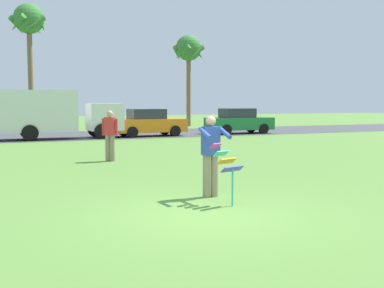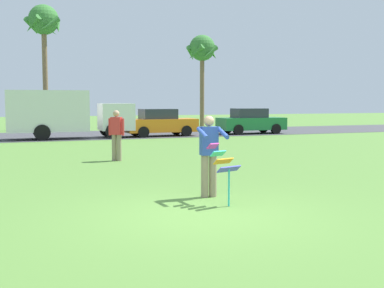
{
  "view_description": "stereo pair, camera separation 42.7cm",
  "coord_description": "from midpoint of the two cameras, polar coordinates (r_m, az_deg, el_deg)",
  "views": [
    {
      "loc": [
        -3.58,
        -7.62,
        2.03
      ],
      "look_at": [
        0.74,
        2.44,
        1.05
      ],
      "focal_mm": 44.58,
      "sensor_mm": 36.0,
      "label": 1
    },
    {
      "loc": [
        -3.18,
        -7.78,
        2.03
      ],
      "look_at": [
        0.74,
        2.44,
        1.05
      ],
      "focal_mm": 44.58,
      "sensor_mm": 36.0,
      "label": 2
    }
  ],
  "objects": [
    {
      "name": "person_walker_near",
      "position": [
        16.44,
        -10.52,
        1.2
      ],
      "size": [
        0.48,
        0.39,
        1.73
      ],
      "color": "gray",
      "rests_on": "ground"
    },
    {
      "name": "kite_held",
      "position": [
        9.34,
        2.87,
        -2.35
      ],
      "size": [
        0.53,
        0.71,
        1.2
      ],
      "color": "#D83399",
      "rests_on": "ground"
    },
    {
      "name": "parked_car_green",
      "position": [
        30.29,
        5.22,
        2.71
      ],
      "size": [
        4.22,
        1.88,
        1.6
      ],
      "color": "#1E7238",
      "rests_on": "ground"
    },
    {
      "name": "ground_plane",
      "position": [
        8.65,
        0.48,
        -8.45
      ],
      "size": [
        120.0,
        120.0,
        0.0
      ],
      "primitive_type": "plane",
      "color": "#568438"
    },
    {
      "name": "person_kite_flyer",
      "position": [
        10.07,
        1.06,
        -1.04
      ],
      "size": [
        0.58,
        0.68,
        1.73
      ],
      "color": "gray",
      "rests_on": "ground"
    },
    {
      "name": "palm_tree_centre_far",
      "position": [
        39.5,
        -0.72,
        11.01
      ],
      "size": [
        2.58,
        2.71,
        7.43
      ],
      "color": "brown",
      "rests_on": "ground"
    },
    {
      "name": "road_strip",
      "position": [
        29.28,
        -16.52,
        0.93
      ],
      "size": [
        120.0,
        8.0,
        0.01
      ],
      "primitive_type": "cube",
      "color": "#424247",
      "rests_on": "ground"
    },
    {
      "name": "parked_truck_white_box",
      "position": [
        26.78,
        -16.92,
        3.56
      ],
      "size": [
        6.72,
        2.16,
        2.62
      ],
      "color": "silver",
      "rests_on": "ground"
    },
    {
      "name": "palm_tree_right_near",
      "position": [
        36.08,
        -19.25,
        13.37
      ],
      "size": [
        2.58,
        2.71,
        8.83
      ],
      "color": "brown",
      "rests_on": "ground"
    },
    {
      "name": "parked_car_orange",
      "position": [
        27.94,
        -5.66,
        2.5
      ],
      "size": [
        4.26,
        1.96,
        1.6
      ],
      "color": "orange",
      "rests_on": "ground"
    }
  ]
}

